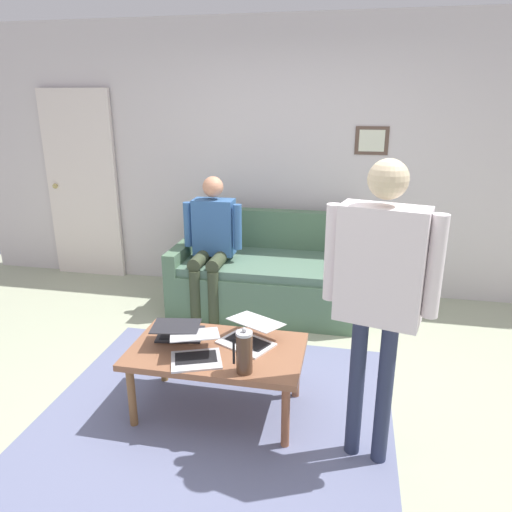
% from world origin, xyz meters
% --- Properties ---
extents(ground_plane, '(7.68, 7.68, 0.00)m').
position_xyz_m(ground_plane, '(0.00, 0.00, 0.00)').
color(ground_plane, '#A8AF92').
extents(area_rug, '(2.23, 2.15, 0.01)m').
position_xyz_m(area_rug, '(0.13, 0.20, 0.00)').
color(area_rug, slate).
rests_on(area_rug, ground_plane).
extents(back_wall, '(7.04, 0.11, 2.70)m').
position_xyz_m(back_wall, '(-0.00, -2.20, 1.35)').
color(back_wall, silver).
rests_on(back_wall, ground_plane).
extents(interior_door, '(0.82, 0.09, 2.05)m').
position_xyz_m(interior_door, '(2.29, -2.11, 1.02)').
color(interior_door, silver).
rests_on(interior_door, ground_plane).
extents(couch, '(1.72, 0.94, 0.88)m').
position_xyz_m(couch, '(0.12, -1.62, 0.30)').
color(couch, '#537557').
rests_on(couch, ground_plane).
extents(coffee_table, '(1.09, 0.64, 0.45)m').
position_xyz_m(coffee_table, '(0.13, 0.10, 0.40)').
color(coffee_table, brown).
rests_on(coffee_table, ground_plane).
extents(laptop_left, '(0.44, 0.44, 0.13)m').
position_xyz_m(laptop_left, '(-0.05, -0.02, 0.50)').
color(laptop_left, silver).
rests_on(laptop_left, coffee_table).
extents(laptop_center, '(0.35, 0.40, 0.13)m').
position_xyz_m(laptop_center, '(0.41, 0.01, 0.50)').
color(laptop_center, '#28282D').
rests_on(laptop_center, coffee_table).
extents(laptop_right, '(0.40, 0.42, 0.14)m').
position_xyz_m(laptop_right, '(0.23, 0.23, 0.50)').
color(laptop_right, silver).
rests_on(laptop_right, coffee_table).
extents(french_press, '(0.12, 0.10, 0.28)m').
position_xyz_m(french_press, '(-0.10, 0.33, 0.58)').
color(french_press, '#4C3323').
rests_on(french_press, coffee_table).
extents(person_standing, '(0.59, 0.29, 1.68)m').
position_xyz_m(person_standing, '(-0.80, 0.33, 1.08)').
color(person_standing, '#2C334E').
rests_on(person_standing, ground_plane).
extents(person_seated, '(0.55, 0.51, 1.28)m').
position_xyz_m(person_seated, '(0.60, -1.39, 0.73)').
color(person_seated, '#38412B').
rests_on(person_seated, ground_plane).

